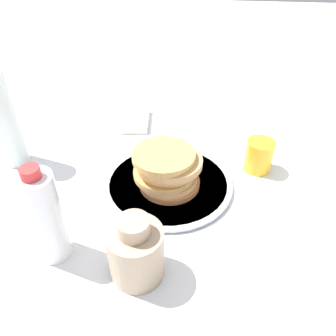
{
  "coord_description": "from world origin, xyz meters",
  "views": [
    {
      "loc": [
        -0.56,
        -0.07,
        0.5
      ],
      "look_at": [
        -0.0,
        -0.01,
        0.05
      ],
      "focal_mm": 35.0,
      "sensor_mm": 36.0,
      "label": 1
    }
  ],
  "objects_px": {
    "pancake_stack": "(168,168)",
    "juice_glass": "(259,156)",
    "cream_jug": "(136,251)",
    "water_bottle_mid": "(3,119)",
    "water_bottle_near": "(45,217)",
    "plate": "(168,184)"
  },
  "relations": [
    {
      "from": "pancake_stack",
      "to": "water_bottle_mid",
      "type": "relative_size",
      "value": 0.59
    },
    {
      "from": "plate",
      "to": "cream_jug",
      "type": "bearing_deg",
      "value": 173.1
    },
    {
      "from": "pancake_stack",
      "to": "water_bottle_near",
      "type": "xyz_separation_m",
      "value": [
        -0.2,
        0.19,
        0.04
      ]
    },
    {
      "from": "juice_glass",
      "to": "pancake_stack",
      "type": "bearing_deg",
      "value": 114.25
    },
    {
      "from": "water_bottle_mid",
      "to": "juice_glass",
      "type": "bearing_deg",
      "value": -86.74
    },
    {
      "from": "pancake_stack",
      "to": "plate",
      "type": "bearing_deg",
      "value": -1.16
    },
    {
      "from": "cream_jug",
      "to": "water_bottle_mid",
      "type": "xyz_separation_m",
      "value": [
        0.29,
        0.36,
        0.06
      ]
    },
    {
      "from": "water_bottle_mid",
      "to": "pancake_stack",
      "type": "bearing_deg",
      "value": -98.74
    },
    {
      "from": "plate",
      "to": "water_bottle_mid",
      "type": "bearing_deg",
      "value": 81.79
    },
    {
      "from": "pancake_stack",
      "to": "juice_glass",
      "type": "xyz_separation_m",
      "value": [
        0.09,
        -0.21,
        -0.02
      ]
    },
    {
      "from": "plate",
      "to": "water_bottle_near",
      "type": "bearing_deg",
      "value": 137.6
    },
    {
      "from": "pancake_stack",
      "to": "water_bottle_near",
      "type": "height_order",
      "value": "water_bottle_near"
    },
    {
      "from": "water_bottle_near",
      "to": "pancake_stack",
      "type": "bearing_deg",
      "value": -42.91
    },
    {
      "from": "juice_glass",
      "to": "water_bottle_mid",
      "type": "bearing_deg",
      "value": 93.26
    },
    {
      "from": "juice_glass",
      "to": "water_bottle_near",
      "type": "relative_size",
      "value": 0.4
    },
    {
      "from": "pancake_stack",
      "to": "juice_glass",
      "type": "height_order",
      "value": "pancake_stack"
    },
    {
      "from": "plate",
      "to": "cream_jug",
      "type": "relative_size",
      "value": 2.25
    },
    {
      "from": "water_bottle_near",
      "to": "water_bottle_mid",
      "type": "bearing_deg",
      "value": 38.03
    },
    {
      "from": "juice_glass",
      "to": "cream_jug",
      "type": "xyz_separation_m",
      "value": [
        -0.32,
        0.24,
        0.02
      ]
    },
    {
      "from": "plate",
      "to": "water_bottle_near",
      "type": "distance_m",
      "value": 0.29
    },
    {
      "from": "pancake_stack",
      "to": "juice_glass",
      "type": "bearing_deg",
      "value": -65.75
    },
    {
      "from": "plate",
      "to": "pancake_stack",
      "type": "bearing_deg",
      "value": 178.84
    }
  ]
}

